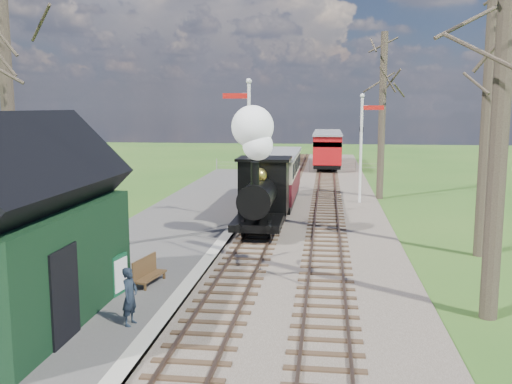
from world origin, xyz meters
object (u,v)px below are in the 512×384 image
station_shed (19,232)px  semaphore_near (247,141)px  bench (147,271)px  locomotive (260,179)px  coach (274,176)px  red_carriage_b (327,146)px  person (130,296)px  sign_board (120,275)px  semaphore_far (363,140)px  red_carriage_a (327,150)px

station_shed → semaphore_near: (3.53, 12.00, 1.35)m
semaphore_near → bench: semaphore_near is taller
locomotive → coach: 6.10m
red_carriage_b → bench: red_carriage_b is taller
station_shed → locomotive: size_ratio=1.28×
bench → person: bearing=-79.3°
red_carriage_b → person: (-4.36, -39.09, -0.76)m
station_shed → locomotive: (4.29, 10.14, -0.02)m
coach → bench: size_ratio=5.77×
coach → sign_board: 14.45m
semaphore_near → locomotive: size_ratio=1.27×
semaphore_far → red_carriage_a: (-1.77, 15.63, -1.73)m
person → semaphore_near: bearing=5.4°
semaphore_near → coach: bearing=79.6°
semaphore_near → red_carriage_a: semaphore_near is taller
semaphore_near → locomotive: 2.43m
semaphore_far → coach: 5.03m
red_carriage_b → sign_board: 37.47m
station_shed → semaphore_far: bearing=64.3°
sign_board → person: (0.99, -2.02, 0.14)m
station_shed → sign_board: (1.54, 2.06, -1.54)m
semaphore_near → bench: size_ratio=4.57×
station_shed → semaphore_near: size_ratio=1.01×
red_carriage_a → coach: bearing=-98.5°
semaphore_far → red_carriage_b: bearing=94.8°
semaphore_near → locomotive: semaphore_near is taller
semaphore_far → locomotive: semaphore_far is taller
semaphore_far → bench: 16.68m
semaphore_near → person: size_ratio=4.70×
semaphore_far → bench: semaphore_far is taller
red_carriage_a → sign_board: red_carriage_a is taller
sign_board → station_shed: bearing=-126.9°
station_shed → red_carriage_b: (6.90, 39.13, -0.65)m
red_carriage_b → bench: size_ratio=4.11×
locomotive → bench: locomotive is taller
coach → semaphore_near: bearing=-100.4°
red_carriage_b → station_shed: bearing=-100.0°
semaphore_near → semaphore_far: bearing=49.4°
coach → person: (-1.76, -16.17, -0.78)m
person → red_carriage_b: bearing=3.8°
semaphore_far → bench: (-6.69, -15.02, -2.80)m
locomotive → red_carriage_a: 23.64m
red_carriage_a → red_carriage_b: same height
coach → bench: (-2.32, -13.23, -1.09)m
semaphore_far → red_carriage_a: 15.82m
semaphore_far → sign_board: (-7.13, -15.95, -2.63)m
sign_board → red_carriage_b: bearing=81.8°
red_carriage_b → sign_board: bearing=-98.2°
bench → semaphore_near: bearing=80.3°
sign_board → red_carriage_a: bearing=80.4°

